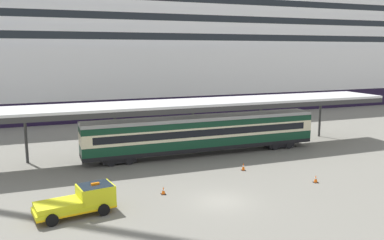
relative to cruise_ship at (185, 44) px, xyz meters
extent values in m
plane|color=slate|center=(-15.85, -51.79, -12.30)|extent=(400.00, 400.00, 0.00)
cube|color=black|center=(-0.10, 0.01, -10.58)|extent=(175.84, 30.15, 3.44)
cube|color=silver|center=(-0.10, 0.01, -4.85)|extent=(175.84, 30.15, 8.03)
cube|color=silver|center=(-0.10, 0.01, 0.72)|extent=(161.77, 27.74, 3.11)
cube|color=black|center=(-0.10, -13.81, 0.87)|extent=(154.74, 0.12, 1.12)
cube|color=silver|center=(-0.10, 0.01, 3.83)|extent=(155.30, 26.63, 3.11)
cube|color=black|center=(-0.10, -13.25, 3.98)|extent=(148.55, 0.12, 1.12)
cube|color=silver|center=(-0.10, 0.01, 6.94)|extent=(148.83, 25.52, 3.11)
cube|color=black|center=(-0.10, -12.70, 7.09)|extent=(142.36, 0.12, 1.12)
cube|color=silver|center=(-11.89, -38.23, -6.78)|extent=(43.60, 5.98, 0.25)
cube|color=#303030|center=(-11.89, -41.12, -7.15)|extent=(43.60, 0.20, 0.50)
cylinder|color=#303030|center=(-29.33, -35.64, -9.60)|extent=(0.28, 0.28, 5.40)
cylinder|color=#303030|center=(-20.61, -35.64, -9.60)|extent=(0.28, 0.28, 5.40)
cylinder|color=#303030|center=(-11.89, -35.64, -9.60)|extent=(0.28, 0.28, 5.40)
cylinder|color=#303030|center=(-3.17, -35.64, -9.60)|extent=(0.28, 0.28, 5.40)
cylinder|color=#303030|center=(5.55, -35.64, -9.60)|extent=(0.28, 0.28, 5.40)
cube|color=black|center=(-11.89, -38.73, -11.45)|extent=(25.28, 2.80, 0.40)
cube|color=#0F3823|center=(-11.89, -38.73, -10.80)|extent=(25.28, 2.80, 0.90)
cube|color=beige|center=(-11.89, -38.73, -9.75)|extent=(25.28, 2.80, 1.20)
cube|color=black|center=(-11.89, -40.10, -9.70)|extent=(23.26, 0.08, 0.72)
cube|color=#0F3823|center=(-11.89, -38.73, -8.85)|extent=(25.28, 2.80, 0.60)
cube|color=#A7A7A7|center=(-11.89, -38.73, -8.37)|extent=(25.28, 2.69, 0.36)
cube|color=black|center=(-21.00, -38.73, -11.85)|extent=(3.20, 2.35, 0.50)
cylinder|color=black|center=(-21.90, -39.91, -11.88)|extent=(0.84, 0.12, 0.84)
cylinder|color=black|center=(-20.10, -39.91, -11.88)|extent=(0.84, 0.12, 0.84)
cube|color=black|center=(-2.79, -38.73, -11.85)|extent=(3.20, 2.35, 0.50)
cylinder|color=black|center=(-3.69, -39.91, -11.88)|extent=(0.84, 0.12, 0.84)
cylinder|color=black|center=(-1.89, -39.91, -11.88)|extent=(0.84, 0.12, 0.84)
cube|color=yellow|center=(-26.07, -50.58, -11.72)|extent=(5.46, 2.84, 0.36)
cube|color=#F2B20C|center=(-26.07, -50.58, -11.85)|extent=(5.46, 2.86, 0.12)
cube|color=yellow|center=(-24.64, -50.34, -10.99)|extent=(2.58, 2.27, 1.10)
cube|color=#19232D|center=(-24.64, -50.34, -10.64)|extent=(2.36, 2.16, 0.44)
cube|color=orange|center=(-24.64, -50.34, -10.36)|extent=(0.59, 0.29, 0.16)
cube|color=yellow|center=(-27.10, -50.75, -11.36)|extent=(3.19, 2.38, 0.36)
cylinder|color=black|center=(-24.60, -49.32, -11.90)|extent=(0.83, 0.38, 0.80)
cylinder|color=black|center=(-24.27, -51.29, -11.90)|extent=(0.83, 0.38, 0.80)
cylinder|color=black|center=(-27.88, -49.87, -11.90)|extent=(0.83, 0.38, 0.80)
cylinder|color=black|center=(-27.55, -51.84, -11.90)|extent=(0.83, 0.38, 0.80)
cube|color=black|center=(-6.67, -50.73, -12.28)|extent=(0.36, 0.36, 0.04)
cone|color=#EA590F|center=(-6.67, -50.73, -11.96)|extent=(0.30, 0.30, 0.60)
cylinder|color=white|center=(-6.67, -50.73, -11.93)|extent=(0.17, 0.17, 0.08)
cube|color=black|center=(-19.38, -48.87, -12.28)|extent=(0.36, 0.36, 0.04)
cone|color=#EA590F|center=(-19.38, -48.87, -11.98)|extent=(0.30, 0.30, 0.57)
cylinder|color=white|center=(-19.38, -48.87, -11.95)|extent=(0.17, 0.17, 0.08)
cube|color=black|center=(-10.69, -45.50, -12.28)|extent=(0.36, 0.36, 0.04)
cone|color=#EA590F|center=(-10.69, -45.50, -11.92)|extent=(0.30, 0.30, 0.68)
cylinder|color=white|center=(-10.69, -45.50, -11.89)|extent=(0.17, 0.17, 0.10)
camera|label=1|loc=(-27.74, -76.99, -1.46)|focal=37.43mm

